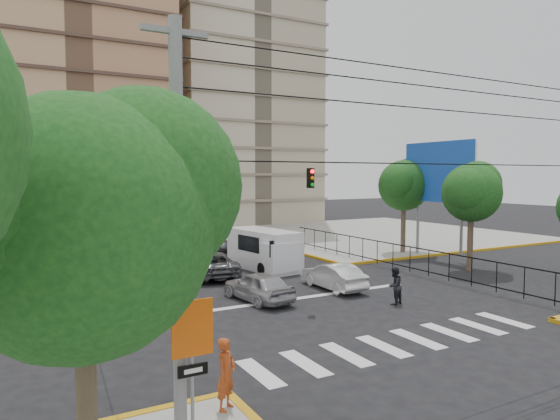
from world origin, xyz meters
TOP-DOWN VIEW (x-y plane):
  - ground at (0.00, 0.00)m, footprint 160.00×160.00m
  - sidewalk_ne at (20.00, 20.00)m, footprint 26.00×26.00m
  - crosswalk_stripes at (0.00, -6.00)m, footprint 12.00×2.40m
  - stop_line at (0.00, 1.20)m, footprint 13.00×0.40m
  - tower_beige at (14.00, 40.00)m, footprint 17.00×16.00m
  - park_fence at (9.00, 4.50)m, footprint 0.10×22.50m
  - billboard at (14.45, 6.00)m, footprint 0.36×6.20m
  - tree_sw_near at (-10.90, -9.99)m, footprint 5.63×4.60m
  - tree_park_a at (13.08, 2.01)m, footprint 4.41×3.60m
  - tree_park_c at (14.09, 9.01)m, footprint 4.65×3.80m
  - tree_tudor at (-11.90, 16.01)m, footprint 5.39×4.40m
  - traffic_light_nw at (-7.80, 7.80)m, footprint 0.28×0.22m
  - traffic_light_hanging at (0.00, -2.04)m, footprint 18.00×9.12m
  - utility_pole_sw at (-9.00, -9.00)m, footprint 1.40×0.28m
  - district_sign at (-8.80, -9.24)m, footprint 0.90×0.12m
  - van_right_lane at (2.12, 8.45)m, footprint 2.87×5.76m
  - van_left_lane at (-1.69, 18.62)m, footprint 2.25×5.19m
  - car_silver_front_left at (-1.81, 1.70)m, footprint 2.24×4.36m
  - car_white_front_right at (2.72, 2.01)m, footprint 1.47×4.16m
  - car_grey_mid_left at (-1.66, 8.09)m, footprint 3.21×5.57m
  - car_silver_rear_left at (-2.57, 13.56)m, footprint 1.94×4.70m
  - car_darkgrey_mid_right at (1.23, 14.04)m, footprint 2.23×4.37m
  - car_white_rear_right at (2.22, 18.58)m, footprint 1.94×4.05m
  - pedestrian_sw_corner at (-7.50, -7.94)m, footprint 0.78×0.74m
  - pedestrian_crosswalk at (3.38, -1.89)m, footprint 1.00×0.88m

SIDE VIEW (x-z plane):
  - ground at x=0.00m, z-range 0.00..0.00m
  - park_fence at x=9.00m, z-range -0.83..0.83m
  - crosswalk_stripes at x=0.00m, z-range 0.00..0.01m
  - stop_line at x=0.00m, z-range 0.00..0.01m
  - sidewalk_ne at x=20.00m, z-range 0.00..0.15m
  - car_white_rear_right at x=2.22m, z-range 0.00..1.28m
  - car_silver_rear_left at x=-2.57m, z-range 0.00..1.36m
  - car_white_front_right at x=2.72m, z-range 0.00..1.37m
  - car_silver_front_left at x=-1.81m, z-range 0.00..1.42m
  - car_darkgrey_mid_right at x=1.23m, z-range 0.00..1.42m
  - car_grey_mid_left at x=-1.66m, z-range 0.00..1.46m
  - pedestrian_crosswalk at x=3.38m, z-range 0.00..1.74m
  - pedestrian_sw_corner at x=-7.50m, z-range 0.15..1.94m
  - van_left_lane at x=-1.69m, z-range -0.03..2.27m
  - van_right_lane at x=2.12m, z-range -0.03..2.45m
  - district_sign at x=-8.80m, z-range 0.85..4.05m
  - traffic_light_nw at x=-7.80m, z-range 0.91..5.31m
  - utility_pole_sw at x=-9.00m, z-range 0.27..9.27m
  - tree_park_a at x=13.08m, z-range 1.60..8.42m
  - tree_tudor at x=-11.90m, z-range 1.50..8.93m
  - tree_sw_near at x=-10.90m, z-range 1.48..9.06m
  - tree_park_c at x=14.09m, z-range 1.71..8.96m
  - traffic_light_hanging at x=0.00m, z-range 5.44..6.36m
  - billboard at x=14.45m, z-range 1.95..10.05m
  - tower_beige at x=14.00m, z-range 0.00..48.00m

